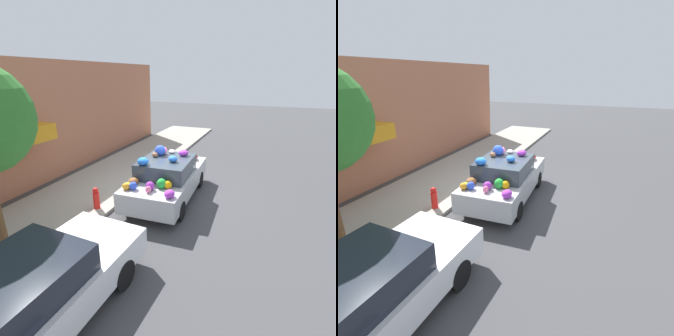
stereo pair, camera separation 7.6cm
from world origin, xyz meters
TOP-DOWN VIEW (x-y plane):
  - ground_plane at (0.00, 0.00)m, footprint 60.00×60.00m
  - sidewalk_curb at (0.00, 2.70)m, footprint 24.00×3.20m
  - building_facade at (-0.19, 4.91)m, footprint 18.00×1.20m
  - fire_hydrant at (-1.74, 1.54)m, footprint 0.20×0.20m
  - art_car at (-0.03, -0.16)m, footprint 4.26×2.01m
  - parked_car_plain at (-5.55, 0.00)m, footprint 4.61×1.96m

SIDE VIEW (x-z plane):
  - ground_plane at x=0.00m, z-range 0.00..0.00m
  - sidewalk_curb at x=0.00m, z-range 0.00..0.11m
  - fire_hydrant at x=-1.74m, z-range 0.10..0.80m
  - parked_car_plain at x=-5.55m, z-range 0.02..1.44m
  - art_car at x=-0.03m, z-range -0.14..1.68m
  - building_facade at x=-0.19m, z-range -0.01..4.61m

